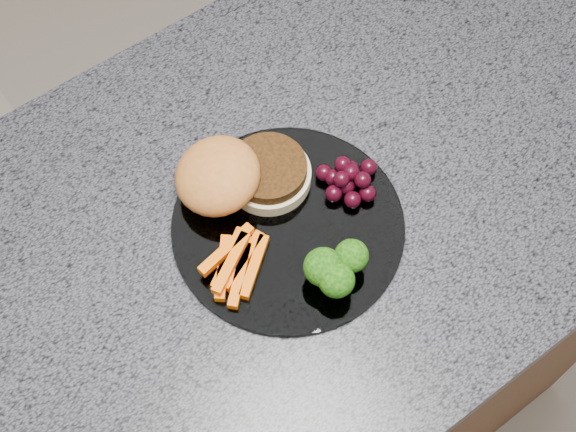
# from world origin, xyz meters

# --- Properties ---
(island_cabinet) EXTENTS (1.20, 0.60, 0.86)m
(island_cabinet) POSITION_xyz_m (0.00, 0.00, 0.43)
(island_cabinet) COLOR brown
(island_cabinet) RESTS_ON ground
(countertop) EXTENTS (1.20, 0.60, 0.04)m
(countertop) POSITION_xyz_m (0.00, 0.00, 0.88)
(countertop) COLOR #484952
(countertop) RESTS_ON island_cabinet
(plate) EXTENTS (0.26, 0.26, 0.01)m
(plate) POSITION_xyz_m (0.09, -0.03, 0.90)
(plate) COLOR white
(plate) RESTS_ON countertop
(burger) EXTENTS (0.17, 0.14, 0.05)m
(burger) POSITION_xyz_m (0.08, 0.05, 0.93)
(burger) COLOR beige
(burger) RESTS_ON plate
(carrot_sticks) EXTENTS (0.09, 0.08, 0.02)m
(carrot_sticks) POSITION_xyz_m (0.02, -0.03, 0.91)
(carrot_sticks) COLOR #FF6704
(carrot_sticks) RESTS_ON plate
(broccoli) EXTENTS (0.07, 0.06, 0.05)m
(broccoli) POSITION_xyz_m (0.09, -0.11, 0.94)
(broccoli) COLOR olive
(broccoli) RESTS_ON plate
(grape_bunch) EXTENTS (0.07, 0.07, 0.03)m
(grape_bunch) POSITION_xyz_m (0.18, -0.03, 0.92)
(grape_bunch) COLOR black
(grape_bunch) RESTS_ON plate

